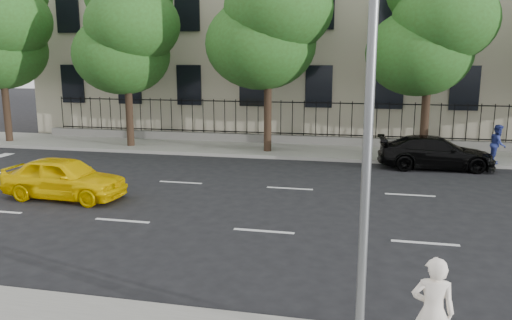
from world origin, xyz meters
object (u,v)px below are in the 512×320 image
Objects in this scene: street_light at (373,6)px; black_sedan at (435,153)px; yellow_taxi at (64,178)px; woman_near at (433,312)px.

street_light is 1.76× the size of black_sedan.
yellow_taxi is at bearing 117.59° from black_sedan.
woman_near is (-1.84, -14.40, 0.29)m from black_sedan.
black_sedan is at bearing -95.53° from woman_near.
yellow_taxi is 12.55m from woman_near.
woman_near is at bearing 169.41° from black_sedan.
woman_near is (0.97, -1.13, -4.19)m from street_light.
black_sedan is 14.52m from woman_near.
street_light is 11.97m from yellow_taxi.
street_light is at bearing -119.92° from yellow_taxi.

